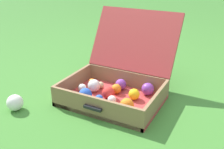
{
  "coord_description": "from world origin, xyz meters",
  "views": [
    {
      "loc": [
        0.66,
        -1.25,
        0.82
      ],
      "look_at": [
        -0.02,
        0.03,
        0.19
      ],
      "focal_mm": 42.37,
      "sensor_mm": 36.0,
      "label": 1
    }
  ],
  "objects": [
    {
      "name": "ground_plane",
      "position": [
        0.0,
        0.0,
        0.0
      ],
      "size": [
        16.0,
        16.0,
        0.0
      ],
      "primitive_type": "plane",
      "color": "#3D7A2D"
    },
    {
      "name": "open_suitcase",
      "position": [
        -0.02,
        0.12,
        0.11
      ],
      "size": [
        0.59,
        0.68,
        0.51
      ],
      "color": "#B23838",
      "rests_on": "ground"
    },
    {
      "name": "stray_ball_on_grass",
      "position": [
        -0.48,
        -0.32,
        0.05
      ],
      "size": [
        0.1,
        0.1,
        0.1
      ],
      "primitive_type": "sphere",
      "color": "white",
      "rests_on": "ground"
    }
  ]
}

